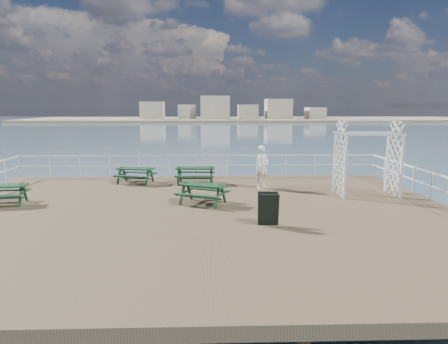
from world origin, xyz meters
TOP-DOWN VIEW (x-y plane):
  - ground at (0.00, 0.00)m, footprint 18.00×14.00m
  - sea_backdrop at (12.54, 134.07)m, footprint 300.00×300.00m
  - railing at (-0.07, 2.57)m, footprint 17.77×13.76m
  - picnic_table_a at (-6.87, 1.29)m, footprint 1.84×1.58m
  - picnic_table_b at (-2.83, 5.16)m, footprint 1.90×1.67m
  - picnic_table_c at (-0.08, 4.96)m, footprint 1.82×1.50m
  - picnic_table_d at (0.34, 1.18)m, footprint 2.07×1.91m
  - trellis_arbor at (6.82, 2.47)m, footprint 2.43×1.35m
  - sandwich_board at (2.33, -1.52)m, footprint 0.64×0.49m
  - person at (2.83, 3.84)m, footprint 0.80×0.75m

SIDE VIEW (x-z plane):
  - sea_backdrop at x=12.54m, z-range -5.11..4.09m
  - ground at x=0.00m, z-range -0.30..0.00m
  - sandwich_board at x=2.33m, z-range -0.01..0.99m
  - picnic_table_b at x=-2.83m, z-range 0.11..0.91m
  - picnic_table_a at x=-6.87m, z-range 0.11..0.91m
  - picnic_table_d at x=0.34m, z-range 0.11..0.92m
  - picnic_table_c at x=-0.08m, z-range 0.12..0.97m
  - railing at x=-0.07m, z-range 0.32..1.42m
  - person at x=2.83m, z-range 0.00..1.84m
  - trellis_arbor at x=6.82m, z-range -0.17..2.82m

